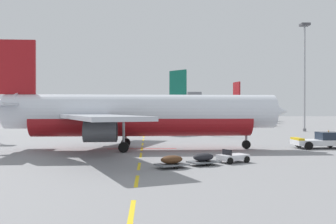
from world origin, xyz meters
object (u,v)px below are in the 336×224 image
(apron_light_mast_far, at_px, (305,63))
(airliner_foreground, at_px, (137,115))
(airliner_far_center, at_px, (220,111))
(pushback_tug, at_px, (322,141))
(airliner_mid_left, at_px, (135,113))
(baggage_train, at_px, (204,159))

(apron_light_mast_far, bearing_deg, airliner_foreground, -134.27)
(airliner_far_center, relative_size, apron_light_mast_far, 1.61)
(airliner_foreground, distance_m, pushback_tug, 21.64)
(pushback_tug, relative_size, airliner_far_center, 0.17)
(airliner_mid_left, bearing_deg, baggage_train, -81.96)
(baggage_train, distance_m, apron_light_mast_far, 56.50)
(baggage_train, bearing_deg, apron_light_mast_far, 59.14)
(airliner_foreground, bearing_deg, airliner_far_center, 73.13)
(airliner_mid_left, bearing_deg, apron_light_mast_far, -7.43)
(pushback_tug, bearing_deg, apron_light_mast_far, 70.12)
(airliner_foreground, xyz_separation_m, pushback_tug, (21.42, 0.36, -3.05))
(baggage_train, xyz_separation_m, apron_light_mast_far, (28.13, 47.06, 13.64))
(airliner_far_center, bearing_deg, pushback_tug, -92.51)
(airliner_far_center, relative_size, baggage_train, 4.38)
(pushback_tug, distance_m, apron_light_mast_far, 38.85)
(pushback_tug, xyz_separation_m, airliner_far_center, (3.61, 82.17, 3.23))
(baggage_train, bearing_deg, airliner_mid_left, 98.04)
(airliner_far_center, bearing_deg, apron_light_mast_far, -79.56)
(pushback_tug, bearing_deg, airliner_foreground, -179.04)
(airliner_mid_left, xyz_separation_m, baggage_train, (7.30, -51.68, -3.37))
(airliner_far_center, xyz_separation_m, baggage_train, (-19.32, -94.89, -3.61))
(airliner_foreground, xyz_separation_m, airliner_mid_left, (-1.59, 39.32, -0.06))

